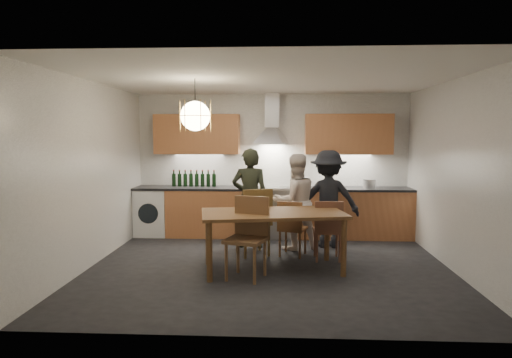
{
  "coord_description": "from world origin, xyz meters",
  "views": [
    {
      "loc": [
        0.15,
        -6.26,
        1.84
      ],
      "look_at": [
        -0.2,
        0.4,
        1.2
      ],
      "focal_mm": 32.0,
      "sensor_mm": 36.0,
      "label": 1
    }
  ],
  "objects_px": {
    "chair_front": "(249,231)",
    "stock_pot": "(369,184)",
    "person_right": "(328,199)",
    "person_left": "(250,198)",
    "person_mid": "(295,202)",
    "chair_back_left": "(255,217)",
    "wine_bottles": "(194,178)",
    "mixing_bowl": "(324,186)",
    "dining_table": "(273,219)"
  },
  "relations": [
    {
      "from": "person_right",
      "to": "stock_pot",
      "type": "xyz_separation_m",
      "value": [
        0.8,
        0.68,
        0.18
      ]
    },
    {
      "from": "chair_back_left",
      "to": "chair_front",
      "type": "bearing_deg",
      "value": 64.59
    },
    {
      "from": "person_right",
      "to": "person_mid",
      "type": "bearing_deg",
      "value": 17.91
    },
    {
      "from": "dining_table",
      "to": "stock_pot",
      "type": "bearing_deg",
      "value": 40.59
    },
    {
      "from": "person_mid",
      "to": "mixing_bowl",
      "type": "xyz_separation_m",
      "value": [
        0.53,
        0.84,
        0.17
      ]
    },
    {
      "from": "person_mid",
      "to": "chair_back_left",
      "type": "bearing_deg",
      "value": 15.78
    },
    {
      "from": "chair_front",
      "to": "person_mid",
      "type": "relative_size",
      "value": 0.68
    },
    {
      "from": "chair_back_left",
      "to": "stock_pot",
      "type": "xyz_separation_m",
      "value": [
        1.97,
        1.34,
        0.38
      ]
    },
    {
      "from": "chair_front",
      "to": "person_right",
      "type": "distance_m",
      "value": 2.06
    },
    {
      "from": "chair_back_left",
      "to": "wine_bottles",
      "type": "distance_m",
      "value": 1.96
    },
    {
      "from": "person_mid",
      "to": "person_right",
      "type": "relative_size",
      "value": 0.97
    },
    {
      "from": "mixing_bowl",
      "to": "person_mid",
      "type": "bearing_deg",
      "value": -122.47
    },
    {
      "from": "dining_table",
      "to": "chair_back_left",
      "type": "bearing_deg",
      "value": 101.22
    },
    {
      "from": "person_left",
      "to": "person_right",
      "type": "relative_size",
      "value": 1.02
    },
    {
      "from": "person_mid",
      "to": "wine_bottles",
      "type": "bearing_deg",
      "value": -50.06
    },
    {
      "from": "person_left",
      "to": "chair_front",
      "type": "bearing_deg",
      "value": 91.61
    },
    {
      "from": "dining_table",
      "to": "chair_front",
      "type": "bearing_deg",
      "value": -147.56
    },
    {
      "from": "chair_front",
      "to": "person_mid",
      "type": "xyz_separation_m",
      "value": [
        0.65,
        1.49,
        0.17
      ]
    },
    {
      "from": "chair_front",
      "to": "dining_table",
      "type": "bearing_deg",
      "value": 60.27
    },
    {
      "from": "chair_back_left",
      "to": "wine_bottles",
      "type": "bearing_deg",
      "value": -74.42
    },
    {
      "from": "dining_table",
      "to": "person_mid",
      "type": "height_order",
      "value": "person_mid"
    },
    {
      "from": "chair_back_left",
      "to": "person_mid",
      "type": "bearing_deg",
      "value": -166.55
    },
    {
      "from": "stock_pot",
      "to": "wine_bottles",
      "type": "relative_size",
      "value": 0.26
    },
    {
      "from": "chair_back_left",
      "to": "person_right",
      "type": "xyz_separation_m",
      "value": [
        1.17,
        0.66,
        0.2
      ]
    },
    {
      "from": "person_left",
      "to": "wine_bottles",
      "type": "relative_size",
      "value": 1.99
    },
    {
      "from": "stock_pot",
      "to": "wine_bottles",
      "type": "bearing_deg",
      "value": 177.74
    },
    {
      "from": "dining_table",
      "to": "person_left",
      "type": "xyz_separation_m",
      "value": [
        -0.4,
        1.29,
        0.1
      ]
    },
    {
      "from": "person_right",
      "to": "chair_back_left",
      "type": "bearing_deg",
      "value": 28.72
    },
    {
      "from": "person_left",
      "to": "person_right",
      "type": "distance_m",
      "value": 1.29
    },
    {
      "from": "chair_front",
      "to": "chair_back_left",
      "type": "bearing_deg",
      "value": 106.09
    },
    {
      "from": "chair_back_left",
      "to": "stock_pot",
      "type": "relative_size",
      "value": 4.84
    },
    {
      "from": "dining_table",
      "to": "person_right",
      "type": "bearing_deg",
      "value": 47.17
    },
    {
      "from": "person_left",
      "to": "wine_bottles",
      "type": "bearing_deg",
      "value": -40.91
    },
    {
      "from": "person_mid",
      "to": "wine_bottles",
      "type": "xyz_separation_m",
      "value": [
        -1.83,
        0.99,
        0.28
      ]
    },
    {
      "from": "wine_bottles",
      "to": "chair_back_left",
      "type": "bearing_deg",
      "value": -50.49
    },
    {
      "from": "chair_back_left",
      "to": "wine_bottles",
      "type": "xyz_separation_m",
      "value": [
        -1.21,
        1.47,
        0.45
      ]
    },
    {
      "from": "chair_front",
      "to": "stock_pot",
      "type": "height_order",
      "value": "stock_pot"
    },
    {
      "from": "chair_front",
      "to": "person_left",
      "type": "relative_size",
      "value": 0.64
    },
    {
      "from": "person_left",
      "to": "person_right",
      "type": "xyz_separation_m",
      "value": [
        1.28,
        0.09,
        -0.02
      ]
    },
    {
      "from": "person_right",
      "to": "wine_bottles",
      "type": "distance_m",
      "value": 2.53
    },
    {
      "from": "person_right",
      "to": "stock_pot",
      "type": "height_order",
      "value": "person_right"
    },
    {
      "from": "dining_table",
      "to": "chair_front",
      "type": "height_order",
      "value": "chair_front"
    },
    {
      "from": "person_right",
      "to": "stock_pot",
      "type": "distance_m",
      "value": 1.07
    },
    {
      "from": "chair_back_left",
      "to": "stock_pot",
      "type": "bearing_deg",
      "value": -169.63
    },
    {
      "from": "dining_table",
      "to": "wine_bottles",
      "type": "bearing_deg",
      "value": 114.04
    },
    {
      "from": "chair_front",
      "to": "stock_pot",
      "type": "xyz_separation_m",
      "value": [
        1.99,
        2.35,
        0.38
      ]
    },
    {
      "from": "dining_table",
      "to": "mixing_bowl",
      "type": "xyz_separation_m",
      "value": [
        0.87,
        2.04,
        0.22
      ]
    },
    {
      "from": "mixing_bowl",
      "to": "person_right",
      "type": "bearing_deg",
      "value": -88.69
    },
    {
      "from": "chair_front",
      "to": "stock_pot",
      "type": "distance_m",
      "value": 3.11
    },
    {
      "from": "person_right",
      "to": "wine_bottles",
      "type": "xyz_separation_m",
      "value": [
        -2.38,
        0.81,
        0.25
      ]
    }
  ]
}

